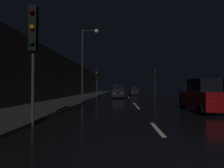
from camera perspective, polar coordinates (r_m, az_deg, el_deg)
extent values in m
cube|color=black|center=(28.23, 5.53, -4.39)|extent=(26.90, 84.00, 0.02)
cube|color=#28282B|center=(28.79, -9.07, -4.15)|extent=(4.40, 84.00, 0.15)
cube|color=#2D2B28|center=(26.09, -16.22, 2.06)|extent=(0.80, 63.00, 6.06)
cube|color=beige|center=(6.98, 14.74, -14.26)|extent=(0.16, 2.20, 0.01)
cube|color=beige|center=(13.97, 8.52, -7.66)|extent=(0.16, 2.20, 0.01)
cube|color=beige|center=(16.90, 7.49, -6.53)|extent=(0.16, 2.20, 0.01)
cube|color=beige|center=(27.04, 5.66, -4.50)|extent=(0.16, 2.20, 0.01)
cylinder|color=#38383A|center=(26.25, -5.09, -1.48)|extent=(0.12, 0.12, 2.87)
cube|color=black|center=(26.35, -5.08, 3.71)|extent=(0.33, 0.36, 1.90)
sphere|color=black|center=(26.23, -5.16, 5.12)|extent=(0.22, 0.22, 0.22)
sphere|color=orange|center=(26.17, -5.16, 3.74)|extent=(0.22, 0.22, 0.22)
sphere|color=black|center=(26.13, -5.16, 2.36)|extent=(0.22, 0.22, 0.22)
cylinder|color=#38383A|center=(32.04, 14.10, -1.13)|extent=(0.12, 0.12, 3.17)
cube|color=black|center=(32.14, 14.08, 3.39)|extent=(0.36, 0.39, 1.90)
sphere|color=red|center=(32.02, 14.08, 4.55)|extent=(0.22, 0.22, 0.22)
sphere|color=black|center=(31.96, 14.09, 3.42)|extent=(0.22, 0.22, 0.22)
sphere|color=black|center=(31.92, 14.09, 2.28)|extent=(0.22, 0.22, 0.22)
cylinder|color=#38383A|center=(7.86, -24.86, -1.37)|extent=(0.12, 0.12, 3.10)
cube|color=black|center=(8.24, -24.70, 16.30)|extent=(0.36, 0.39, 1.90)
sphere|color=black|center=(8.29, -25.04, 20.84)|extent=(0.22, 0.22, 0.22)
sphere|color=orange|center=(8.08, -25.08, 16.66)|extent=(0.22, 0.22, 0.22)
sphere|color=black|center=(7.91, -25.12, 12.29)|extent=(0.22, 0.22, 0.22)
cylinder|color=#2D2D30|center=(17.36, -9.84, 5.71)|extent=(0.16, 0.16, 7.32)
cylinder|color=#2D2D30|center=(18.02, -7.52, 17.24)|extent=(1.40, 0.10, 0.10)
sphere|color=beige|center=(17.88, -5.21, 17.04)|extent=(0.44, 0.44, 0.44)
cube|color=black|center=(26.22, 2.09, -2.96)|extent=(1.77, 4.14, 1.08)
cube|color=black|center=(26.35, 2.09, -0.87)|extent=(1.51, 2.07, 0.83)
cylinder|color=black|center=(24.79, 4.07, -4.10)|extent=(0.22, 0.63, 0.63)
cylinder|color=black|center=(24.81, 0.04, -4.10)|extent=(0.22, 0.63, 0.63)
cylinder|color=black|center=(27.69, 3.92, -3.79)|extent=(0.22, 0.63, 0.63)
cylinder|color=black|center=(27.70, 0.31, -3.79)|extent=(0.22, 0.63, 0.63)
sphere|color=white|center=(24.19, 3.20, -3.11)|extent=(0.18, 0.18, 0.18)
sphere|color=white|center=(24.20, 0.88, -3.11)|extent=(0.18, 0.18, 0.18)
sphere|color=red|center=(28.24, 3.12, -2.83)|extent=(0.18, 0.18, 0.18)
sphere|color=red|center=(28.25, 1.14, -2.83)|extent=(0.18, 0.18, 0.18)
cube|color=black|center=(35.57, 7.32, -2.61)|extent=(1.57, 3.66, 0.96)
cube|color=black|center=(35.43, 7.33, -1.25)|extent=(1.33, 1.83, 0.73)
cylinder|color=black|center=(36.81, 5.96, -3.18)|extent=(0.19, 0.56, 0.56)
cylinder|color=black|center=(36.93, 8.35, -3.17)|extent=(0.19, 0.56, 0.56)
cylinder|color=black|center=(34.25, 6.21, -3.34)|extent=(0.19, 0.56, 0.56)
cylinder|color=black|center=(34.38, 8.77, -3.32)|extent=(0.19, 0.56, 0.56)
sphere|color=slate|center=(37.33, 6.43, -2.55)|extent=(0.16, 0.16, 0.16)
sphere|color=slate|center=(37.39, 7.75, -2.54)|extent=(0.16, 0.16, 0.16)
sphere|color=red|center=(33.75, 6.84, -2.69)|extent=(0.16, 0.16, 0.16)
sphere|color=red|center=(33.82, 8.30, -2.69)|extent=(0.16, 0.16, 0.16)
cube|color=maroon|center=(12.92, 28.25, -4.68)|extent=(1.79, 4.17, 1.09)
cube|color=black|center=(12.76, 28.50, -0.39)|extent=(1.52, 2.09, 0.83)
cylinder|color=black|center=(13.96, 22.40, -6.31)|extent=(0.22, 0.64, 0.64)
cylinder|color=black|center=(14.64, 28.90, -6.01)|extent=(0.22, 0.64, 0.64)
cylinder|color=black|center=(11.27, 27.46, -7.52)|extent=(0.22, 0.64, 0.64)
sphere|color=slate|center=(14.61, 23.03, -4.30)|extent=(0.18, 0.18, 0.18)
sphere|color=slate|center=(14.98, 26.57, -4.19)|extent=(0.18, 0.18, 0.18)
sphere|color=red|center=(10.88, 30.58, -5.34)|extent=(0.18, 0.18, 0.18)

